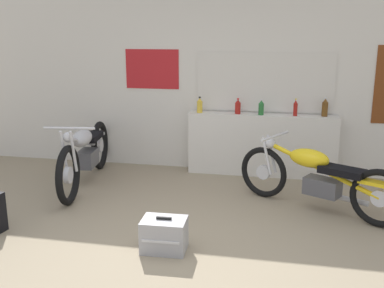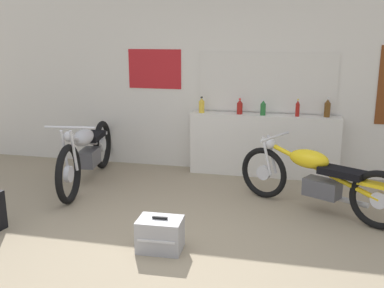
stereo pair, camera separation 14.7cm
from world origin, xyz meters
name	(u,v)px [view 1 (the left image)]	position (x,y,z in m)	size (l,w,h in m)	color
ground_plane	(174,261)	(0.00, 0.00, 0.00)	(24.00, 24.00, 0.00)	gray
wall_back	(223,79)	(0.04, 3.00, 1.40)	(10.00, 0.07, 2.80)	silver
sill_counter	(262,145)	(0.65, 2.82, 0.46)	(2.16, 0.28, 0.92)	silver
bottle_leftmost	(200,106)	(-0.27, 2.78, 1.02)	(0.08, 0.08, 0.24)	gold
bottle_left_center	(238,107)	(0.29, 2.80, 1.02)	(0.08, 0.08, 0.23)	maroon
bottle_center	(261,108)	(0.63, 2.78, 1.02)	(0.08, 0.08, 0.23)	#23662D
bottle_right_center	(295,108)	(1.11, 2.79, 1.03)	(0.06, 0.06, 0.25)	maroon
bottle_rightmost	(325,108)	(1.52, 2.84, 1.04)	(0.09, 0.09, 0.28)	#5B3814
motorcycle_silver	(85,153)	(-1.72, 1.89, 0.45)	(0.66, 2.24, 0.95)	black
motorcycle_yellow	(317,177)	(1.37, 1.54, 0.42)	(1.90, 1.10, 0.84)	black
hard_case_silver	(164,235)	(-0.14, 0.19, 0.16)	(0.44, 0.33, 0.35)	#9E9EA3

